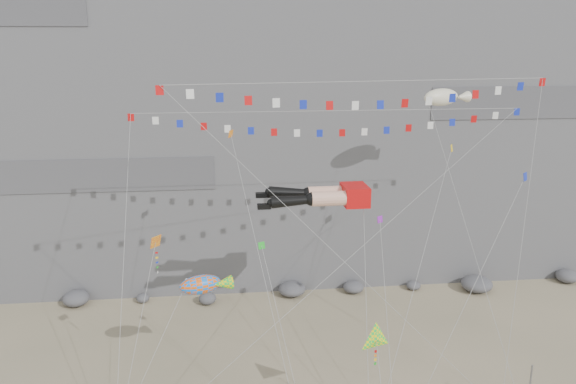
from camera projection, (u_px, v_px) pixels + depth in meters
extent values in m
cube|color=slate|center=(277.00, 28.00, 61.77)|extent=(80.00, 28.00, 50.00)
cube|color=red|center=(355.00, 195.00, 40.44)|extent=(1.81, 2.45, 1.43)
cylinder|color=#EBAD92|center=(328.00, 199.00, 39.49)|extent=(2.44, 1.11, 1.05)
sphere|color=black|center=(311.00, 199.00, 39.34)|extent=(0.97, 0.97, 0.97)
cone|color=black|center=(291.00, 201.00, 39.18)|extent=(2.90, 0.94, 0.98)
cube|color=black|center=(264.00, 206.00, 39.02)|extent=(0.94, 0.44, 0.35)
cylinder|color=#EBAD92|center=(324.00, 193.00, 40.86)|extent=(2.44, 1.11, 1.05)
sphere|color=black|center=(308.00, 194.00, 40.71)|extent=(0.97, 0.97, 0.97)
cone|color=black|center=(289.00, 193.00, 40.49)|extent=(2.92, 0.94, 1.05)
cube|color=black|center=(262.00, 195.00, 40.27)|extent=(0.94, 0.44, 0.35)
cylinder|color=gray|center=(362.00, 319.00, 35.72)|extent=(0.03, 0.03, 18.35)
cylinder|color=gray|center=(237.00, 265.00, 36.82)|extent=(0.03, 0.03, 27.30)
cylinder|color=gray|center=(437.00, 251.00, 35.75)|extent=(0.03, 0.03, 23.17)
cylinder|color=gray|center=(136.00, 345.00, 33.96)|extent=(0.03, 0.03, 12.73)
cylinder|color=gray|center=(157.00, 365.00, 34.94)|extent=(0.03, 0.03, 11.25)
cylinder|color=gray|center=(478.00, 239.00, 40.64)|extent=(0.03, 0.03, 23.38)
cylinder|color=gray|center=(265.00, 282.00, 35.94)|extent=(0.03, 0.03, 22.19)
cylinder|color=gray|center=(388.00, 330.00, 36.03)|extent=(0.03, 0.03, 16.54)
cylinder|color=gray|center=(287.00, 353.00, 33.49)|extent=(0.03, 0.03, 13.55)
cylinder|color=gray|center=(415.00, 284.00, 37.46)|extent=(0.03, 0.03, 22.98)
cylinder|color=gray|center=(463.00, 309.00, 34.50)|extent=(0.03, 0.03, 18.86)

